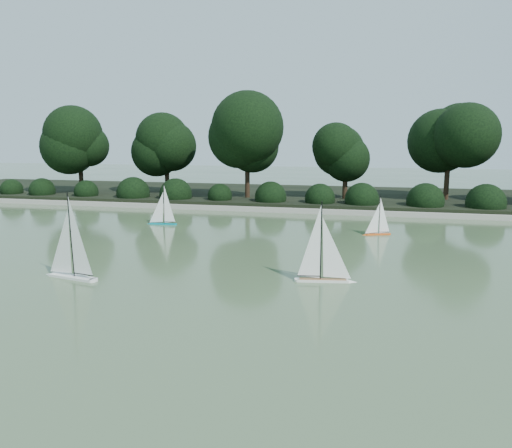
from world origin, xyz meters
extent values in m
plane|color=#3A5432|center=(0.00, 0.00, 0.00)|extent=(80.00, 80.00, 0.00)
cube|color=gray|center=(0.00, 9.00, 0.09)|extent=(40.00, 0.35, 0.18)
cube|color=black|center=(0.00, 13.00, 0.15)|extent=(40.00, 8.00, 0.30)
cylinder|color=black|center=(-11.00, 11.20, 0.76)|extent=(0.20, 0.20, 1.51)
sphere|color=black|center=(-11.00, 11.20, 2.58)|extent=(2.38, 2.38, 2.38)
cylinder|color=black|center=(-7.00, 11.80, 0.68)|extent=(0.20, 0.20, 1.37)
sphere|color=black|center=(-7.00, 11.80, 2.38)|extent=(2.24, 2.24, 2.24)
cylinder|color=black|center=(-3.00, 10.90, 0.83)|extent=(0.20, 0.20, 1.66)
sphere|color=black|center=(-3.00, 10.90, 2.85)|extent=(2.66, 2.66, 2.66)
cylinder|color=black|center=(1.00, 11.40, 0.63)|extent=(0.20, 0.20, 1.26)
sphere|color=black|center=(1.00, 11.40, 2.21)|extent=(2.10, 2.10, 2.10)
cylinder|color=black|center=(5.00, 12.10, 0.86)|extent=(0.20, 0.20, 1.73)
sphere|color=black|center=(5.00, 12.10, 2.99)|extent=(2.80, 2.80, 2.80)
sphere|color=black|center=(-14.00, 9.90, 0.45)|extent=(1.10, 1.10, 1.10)
sphere|color=black|center=(-12.00, 9.90, 0.45)|extent=(1.10, 1.10, 1.10)
sphere|color=black|center=(-10.00, 9.90, 0.45)|extent=(1.10, 1.10, 1.10)
sphere|color=black|center=(-8.00, 9.90, 0.45)|extent=(1.10, 1.10, 1.10)
sphere|color=black|center=(-6.00, 9.90, 0.45)|extent=(1.10, 1.10, 1.10)
sphere|color=black|center=(-4.00, 9.90, 0.45)|extent=(1.10, 1.10, 1.10)
sphere|color=black|center=(-2.00, 9.90, 0.45)|extent=(1.10, 1.10, 1.10)
sphere|color=black|center=(0.00, 9.90, 0.45)|extent=(1.10, 1.10, 1.10)
sphere|color=black|center=(2.00, 9.90, 0.45)|extent=(1.10, 1.10, 1.10)
sphere|color=black|center=(4.00, 9.90, 0.45)|extent=(1.10, 1.10, 1.10)
sphere|color=black|center=(6.00, 9.90, 0.45)|extent=(1.10, 1.10, 1.10)
cube|color=silver|center=(-3.52, -0.83, 0.05)|extent=(1.10, 0.43, 0.11)
cone|color=silver|center=(-4.13, -0.70, 0.05)|extent=(0.25, 0.25, 0.22)
cylinder|color=silver|center=(-2.99, -0.94, 0.05)|extent=(0.15, 0.15, 0.11)
cylinder|color=black|center=(-3.47, -0.84, 0.94)|extent=(0.03, 0.03, 1.67)
cylinder|color=black|center=(-3.24, -0.89, 0.17)|extent=(0.49, 0.12, 0.02)
cube|color=white|center=(1.32, 0.11, 0.05)|extent=(1.00, 0.35, 0.10)
cone|color=white|center=(1.88, 0.20, 0.05)|extent=(0.22, 0.22, 0.20)
cylinder|color=white|center=(0.83, 0.03, 0.05)|extent=(0.13, 0.13, 0.10)
cube|color=olive|center=(1.32, 0.11, 0.10)|extent=(0.91, 0.29, 0.01)
cylinder|color=black|center=(1.27, 0.10, 0.86)|extent=(0.02, 0.02, 1.52)
cylinder|color=black|center=(1.05, 0.07, 0.16)|extent=(0.45, 0.09, 0.02)
cube|color=#DD5115|center=(2.35, 5.28, 0.04)|extent=(0.70, 0.41, 0.07)
cone|color=#DD5115|center=(1.97, 5.11, 0.04)|extent=(0.19, 0.19, 0.14)
cylinder|color=#DD5115|center=(2.67, 5.42, 0.04)|extent=(0.11, 0.11, 0.07)
cylinder|color=black|center=(2.38, 5.29, 0.62)|extent=(0.02, 0.02, 1.09)
cylinder|color=black|center=(2.52, 5.35, 0.11)|extent=(0.30, 0.14, 0.01)
cube|color=#037B88|center=(-4.40, 5.46, 0.04)|extent=(0.83, 0.22, 0.08)
cone|color=#037B88|center=(-4.87, 5.42, 0.04)|extent=(0.18, 0.18, 0.16)
cylinder|color=#037B88|center=(-3.99, 5.48, 0.04)|extent=(0.11, 0.11, 0.08)
cylinder|color=black|center=(-4.36, 5.46, 0.72)|extent=(0.02, 0.02, 1.27)
cylinder|color=black|center=(-4.18, 5.47, 0.13)|extent=(0.38, 0.04, 0.01)
sphere|color=red|center=(-4.81, 1.39, 0.00)|extent=(0.15, 0.15, 0.15)
camera|label=1|loc=(2.25, -9.25, 2.72)|focal=35.00mm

